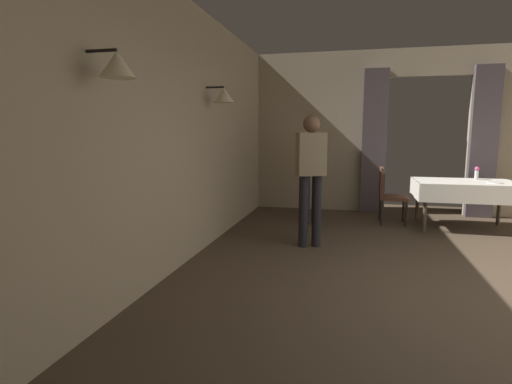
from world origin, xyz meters
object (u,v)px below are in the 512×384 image
object	(u,v)px
dining_table_mid	(465,187)
flower_vase_mid	(477,172)
person_waiter_by_doorway	(312,162)
person_diner_standing_aside	(311,170)
chair_mid_left	(388,193)
plate_mid_b	(495,183)

from	to	relation	value
dining_table_mid	flower_vase_mid	size ratio (longest dim) A/B	7.13
flower_vase_mid	person_waiter_by_doorway	bearing A→B (deg)	-169.37
person_waiter_by_doorway	person_diner_standing_aside	xyz separation A→B (m)	(0.13, -1.42, 0.00)
person_diner_standing_aside	dining_table_mid	bearing A→B (deg)	35.61
chair_mid_left	flower_vase_mid	size ratio (longest dim) A/B	4.47
person_diner_standing_aside	person_waiter_by_doorway	bearing A→B (deg)	95.42
dining_table_mid	person_diner_standing_aside	bearing A→B (deg)	-144.39
flower_vase_mid	person_waiter_by_doorway	distance (m)	2.66
chair_mid_left	flower_vase_mid	bearing A→B (deg)	8.31
dining_table_mid	flower_vase_mid	xyz separation A→B (m)	(0.23, 0.31, 0.20)
chair_mid_left	plate_mid_b	distance (m)	1.54
person_diner_standing_aside	chair_mid_left	bearing A→B (deg)	57.05
dining_table_mid	person_diner_standing_aside	size ratio (longest dim) A/B	0.86
dining_table_mid	person_waiter_by_doorway	world-z (taller)	person_waiter_by_doorway
dining_table_mid	chair_mid_left	bearing A→B (deg)	174.39
flower_vase_mid	plate_mid_b	xyz separation A→B (m)	(0.14, -0.45, -0.11)
person_diner_standing_aside	flower_vase_mid	bearing A→B (deg)	37.73
chair_mid_left	plate_mid_b	size ratio (longest dim) A/B	4.11
dining_table_mid	flower_vase_mid	distance (m)	0.44
flower_vase_mid	person_diner_standing_aside	distance (m)	3.13
chair_mid_left	flower_vase_mid	xyz separation A→B (m)	(1.36, 0.20, 0.35)
plate_mid_b	person_diner_standing_aside	world-z (taller)	person_diner_standing_aside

